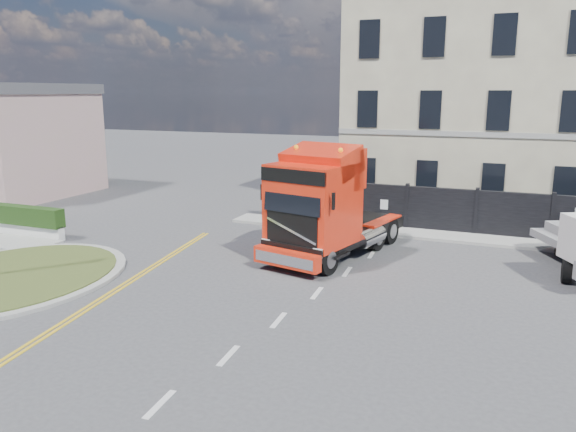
% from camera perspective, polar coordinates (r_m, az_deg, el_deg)
% --- Properties ---
extents(ground, '(120.00, 120.00, 0.00)m').
position_cam_1_polar(ground, '(19.11, -5.10, -6.28)').
color(ground, '#424244').
rests_on(ground, ground).
extents(traffic_island, '(6.80, 6.80, 0.17)m').
position_cam_1_polar(traffic_island, '(21.01, -26.42, -5.60)').
color(traffic_island, '#999994').
rests_on(traffic_island, ground).
extents(seaside_bldg_pink, '(8.00, 8.00, 6.00)m').
position_cam_1_polar(seaside_bldg_pink, '(37.93, -26.64, 6.46)').
color(seaside_bldg_pink, '#BC9395').
rests_on(seaside_bldg_pink, ground).
extents(hoarding_fence, '(18.80, 0.25, 2.00)m').
position_cam_1_polar(hoarding_fence, '(25.67, 17.56, 0.38)').
color(hoarding_fence, black).
rests_on(hoarding_fence, ground).
extents(georgian_building, '(12.30, 10.30, 12.80)m').
position_cam_1_polar(georgian_building, '(32.67, 18.23, 11.27)').
color(georgian_building, beige).
rests_on(georgian_building, ground).
extents(pavement_far, '(20.00, 1.60, 0.12)m').
position_cam_1_polar(pavement_far, '(25.04, 15.99, -2.03)').
color(pavement_far, '#999994').
rests_on(pavement_far, ground).
extents(truck, '(4.10, 7.33, 4.15)m').
position_cam_1_polar(truck, '(20.74, 3.56, 0.58)').
color(truck, black).
rests_on(truck, ground).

